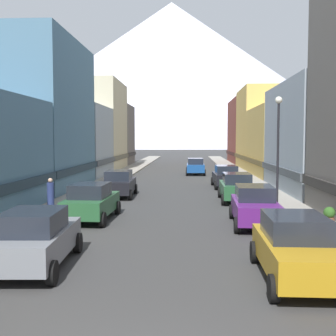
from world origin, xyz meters
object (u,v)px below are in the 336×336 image
(car_right_0, at_px, (296,248))
(potted_plant_1, at_px, (329,215))
(car_right_1, at_px, (255,206))
(car_right_3, at_px, (226,176))
(car_driving_0, at_px, (195,166))
(car_left_2, at_px, (119,183))
(car_left_0, at_px, (35,238))
(car_left_1, at_px, (91,202))
(pedestrian_0, at_px, (51,196))
(car_right_2, at_px, (236,187))
(streetlamp_right, at_px, (278,137))

(car_right_0, xyz_separation_m, potted_plant_1, (3.20, 7.12, -0.35))
(car_right_1, bearing_deg, car_right_0, -90.01)
(car_right_3, bearing_deg, car_right_0, -90.00)
(car_right_0, relative_size, car_driving_0, 1.01)
(car_left_2, bearing_deg, car_left_0, -89.99)
(car_right_3, bearing_deg, potted_plant_1, -78.08)
(car_left_0, xyz_separation_m, car_right_1, (7.60, 6.68, 0.00))
(car_left_1, relative_size, potted_plant_1, 5.79)
(car_left_1, relative_size, pedestrian_0, 2.58)
(potted_plant_1, bearing_deg, car_left_2, 138.78)
(car_left_2, distance_m, car_right_1, 11.89)
(car_right_2, height_order, pedestrian_0, pedestrian_0)
(car_right_3, relative_size, car_driving_0, 1.01)
(car_left_1, relative_size, car_driving_0, 1.01)
(car_left_1, relative_size, car_right_2, 1.01)
(pedestrian_0, bearing_deg, car_right_0, -44.25)
(car_left_1, distance_m, car_driving_0, 26.68)
(car_left_1, height_order, car_right_2, same)
(car_left_2, height_order, car_right_0, same)
(car_right_0, relative_size, car_right_1, 0.99)
(car_left_0, bearing_deg, car_right_0, -5.72)
(car_right_3, xyz_separation_m, car_driving_0, (-2.20, 12.19, 0.00))
(potted_plant_1, xyz_separation_m, streetlamp_right, (-1.65, 3.04, 3.44))
(car_left_0, distance_m, car_right_1, 10.12)
(car_left_0, distance_m, car_left_2, 15.82)
(car_right_1, bearing_deg, streetlamp_right, 60.41)
(car_right_1, bearing_deg, potted_plant_1, -5.69)
(car_right_1, xyz_separation_m, car_right_2, (-0.00, 7.31, 0.00))
(car_left_1, bearing_deg, streetlamp_right, 11.35)
(car_driving_0, xyz_separation_m, streetlamp_right, (3.75, -24.29, 3.09))
(car_right_0, xyz_separation_m, car_driving_0, (-2.20, 34.46, 0.00))
(car_left_0, xyz_separation_m, pedestrian_0, (-2.45, 9.03, 0.05))
(car_right_0, bearing_deg, car_right_2, 90.01)
(car_right_2, distance_m, streetlamp_right, 5.74)
(car_right_0, xyz_separation_m, car_right_2, (-0.00, 14.75, 0.00))
(car_left_2, height_order, pedestrian_0, pedestrian_0)
(car_right_0, bearing_deg, car_driving_0, 93.65)
(car_left_2, xyz_separation_m, car_right_3, (7.60, 5.69, 0.00))
(car_left_2, height_order, car_driving_0, same)
(car_right_1, bearing_deg, car_driving_0, 94.66)
(pedestrian_0, relative_size, streetlamp_right, 0.30)
(car_right_1, distance_m, potted_plant_1, 3.23)
(car_left_2, height_order, car_right_2, same)
(car_right_2, xyz_separation_m, pedestrian_0, (-10.05, -4.96, 0.05))
(car_left_1, bearing_deg, car_driving_0, 78.32)
(car_left_1, xyz_separation_m, pedestrian_0, (-2.45, 1.46, 0.05))
(car_right_1, bearing_deg, pedestrian_0, 166.85)
(car_left_2, bearing_deg, pedestrian_0, -109.85)
(car_right_1, height_order, potted_plant_1, car_right_1)
(car_left_0, distance_m, car_left_1, 7.57)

